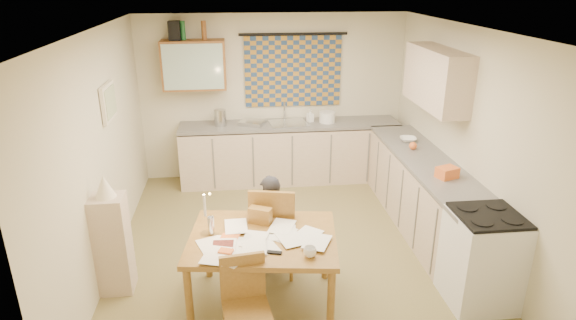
{
  "coord_description": "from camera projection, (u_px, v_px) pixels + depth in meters",
  "views": [
    {
      "loc": [
        -0.58,
        -4.95,
        3.0
      ],
      "look_at": [
        -0.0,
        0.2,
        1.01
      ],
      "focal_mm": 30.0,
      "sensor_mm": 36.0,
      "label": 1
    }
  ],
  "objects": [
    {
      "name": "floor",
      "position": [
        290.0,
        245.0,
        5.73
      ],
      "size": [
        4.0,
        4.5,
        0.02
      ],
      "primitive_type": "cube",
      "color": "brown",
      "rests_on": "ground"
    },
    {
      "name": "ceiling",
      "position": [
        291.0,
        28.0,
        4.83
      ],
      "size": [
        4.0,
        4.5,
        0.02
      ],
      "primitive_type": "cube",
      "color": "white",
      "rests_on": "floor"
    },
    {
      "name": "wall_back",
      "position": [
        273.0,
        97.0,
        7.37
      ],
      "size": [
        4.0,
        0.02,
        2.5
      ],
      "primitive_type": "cube",
      "color": "beige",
      "rests_on": "floor"
    },
    {
      "name": "wall_front",
      "position": [
        330.0,
        258.0,
        3.18
      ],
      "size": [
        4.0,
        0.02,
        2.5
      ],
      "primitive_type": "cube",
      "color": "beige",
      "rests_on": "floor"
    },
    {
      "name": "wall_left",
      "position": [
        101.0,
        153.0,
        5.07
      ],
      "size": [
        0.02,
        4.5,
        2.5
      ],
      "primitive_type": "cube",
      "color": "beige",
      "rests_on": "floor"
    },
    {
      "name": "wall_right",
      "position": [
        465.0,
        139.0,
        5.49
      ],
      "size": [
        0.02,
        4.5,
        2.5
      ],
      "primitive_type": "cube",
      "color": "beige",
      "rests_on": "floor"
    },
    {
      "name": "window_blind",
      "position": [
        293.0,
        71.0,
        7.23
      ],
      "size": [
        1.45,
        0.03,
        1.05
      ],
      "primitive_type": "cube",
      "color": "navy",
      "rests_on": "wall_back"
    },
    {
      "name": "curtain_rod",
      "position": [
        293.0,
        34.0,
        7.01
      ],
      "size": [
        1.6,
        0.04,
        0.04
      ],
      "primitive_type": "cylinder",
      "rotation": [
        0.0,
        1.57,
        0.0
      ],
      "color": "black",
      "rests_on": "wall_back"
    },
    {
      "name": "wall_cabinet",
      "position": [
        194.0,
        65.0,
        6.89
      ],
      "size": [
        0.9,
        0.34,
        0.7
      ],
      "primitive_type": "cube",
      "color": "brown",
      "rests_on": "wall_back"
    },
    {
      "name": "wall_cabinet_glass",
      "position": [
        193.0,
        67.0,
        6.73
      ],
      "size": [
        0.84,
        0.02,
        0.64
      ],
      "primitive_type": "cube",
      "color": "#99B2A5",
      "rests_on": "wall_back"
    },
    {
      "name": "upper_cabinet_right",
      "position": [
        436.0,
        78.0,
        5.76
      ],
      "size": [
        0.34,
        1.3,
        0.7
      ],
      "primitive_type": "cube",
      "color": "tan",
      "rests_on": "wall_right"
    },
    {
      "name": "framed_print",
      "position": [
        108.0,
        102.0,
        5.28
      ],
      "size": [
        0.04,
        0.5,
        0.4
      ],
      "primitive_type": "cube",
      "color": "beige",
      "rests_on": "wall_left"
    },
    {
      "name": "print_canvas",
      "position": [
        111.0,
        102.0,
        5.29
      ],
      "size": [
        0.01,
        0.42,
        0.32
      ],
      "primitive_type": "cube",
      "color": "beige",
      "rests_on": "wall_left"
    },
    {
      "name": "counter_back",
      "position": [
        290.0,
        153.0,
        7.4
      ],
      "size": [
        3.3,
        0.62,
        0.92
      ],
      "color": "tan",
      "rests_on": "floor"
    },
    {
      "name": "counter_right",
      "position": [
        425.0,
        196.0,
        5.94
      ],
      "size": [
        0.62,
        2.95,
        0.92
      ],
      "color": "tan",
      "rests_on": "floor"
    },
    {
      "name": "stove",
      "position": [
        482.0,
        259.0,
        4.59
      ],
      "size": [
        0.61,
        0.61,
        0.95
      ],
      "color": "white",
      "rests_on": "floor"
    },
    {
      "name": "sink",
      "position": [
        288.0,
        126.0,
        7.24
      ],
      "size": [
        0.6,
        0.52,
        0.1
      ],
      "primitive_type": "cube",
      "rotation": [
        0.0,
        0.0,
        0.13
      ],
      "color": "silver",
      "rests_on": "counter_back"
    },
    {
      "name": "tap",
      "position": [
        285.0,
        111.0,
        7.34
      ],
      "size": [
        0.04,
        0.04,
        0.28
      ],
      "primitive_type": "cylinder",
      "rotation": [
        0.0,
        0.0,
        -0.21
      ],
      "color": "silver",
      "rests_on": "counter_back"
    },
    {
      "name": "dish_rack",
      "position": [
        252.0,
        123.0,
        7.16
      ],
      "size": [
        0.44,
        0.42,
        0.06
      ],
      "primitive_type": "cube",
      "rotation": [
        0.0,
        0.0,
        -0.42
      ],
      "color": "silver",
      "rests_on": "counter_back"
    },
    {
      "name": "kettle",
      "position": [
        220.0,
        118.0,
        7.08
      ],
      "size": [
        0.23,
        0.23,
        0.24
      ],
      "primitive_type": "cylinder",
      "rotation": [
        0.0,
        0.0,
        0.3
      ],
      "color": "silver",
      "rests_on": "counter_back"
    },
    {
      "name": "mixing_bowl",
      "position": [
        327.0,
        117.0,
        7.26
      ],
      "size": [
        0.24,
        0.24,
        0.16
      ],
      "primitive_type": "cylinder",
      "rotation": [
        0.0,
        0.0,
        0.0
      ],
      "color": "white",
      "rests_on": "counter_back"
    },
    {
      "name": "soap_bottle",
      "position": [
        310.0,
        116.0,
        7.27
      ],
      "size": [
        0.15,
        0.15,
        0.19
      ],
      "primitive_type": "imported",
      "rotation": [
        0.0,
        0.0,
        0.43
      ],
      "color": "white",
      "rests_on": "counter_back"
    },
    {
      "name": "bowl",
      "position": [
        408.0,
        139.0,
        6.44
      ],
      "size": [
        0.3,
        0.3,
        0.05
      ],
      "primitive_type": "imported",
      "rotation": [
        0.0,
        0.0,
        -0.19
      ],
      "color": "white",
      "rests_on": "counter_right"
    },
    {
      "name": "orange_bag",
      "position": [
        447.0,
        172.0,
        5.27
      ],
      "size": [
        0.26,
        0.23,
        0.12
      ],
      "primitive_type": "cube",
      "rotation": [
        0.0,
        0.0,
        0.35
      ],
      "color": "orange",
      "rests_on": "counter_right"
    },
    {
      "name": "fruit_orange",
      "position": [
        413.0,
        146.0,
        6.13
      ],
      "size": [
        0.1,
        0.1,
        0.1
      ],
      "primitive_type": "sphere",
      "color": "orange",
      "rests_on": "counter_right"
    },
    {
      "name": "speaker",
      "position": [
        174.0,
        31.0,
        6.69
      ],
      "size": [
        0.16,
        0.2,
        0.26
      ],
      "primitive_type": "cube",
      "rotation": [
        0.0,
        0.0,
        0.02
      ],
      "color": "black",
      "rests_on": "wall_cabinet"
    },
    {
      "name": "bottle_green",
      "position": [
        183.0,
        31.0,
        6.71
      ],
      "size": [
        0.07,
        0.07,
        0.26
      ],
      "primitive_type": "cylinder",
      "rotation": [
        0.0,
        0.0,
        0.0
      ],
      "color": "#195926",
      "rests_on": "wall_cabinet"
    },
    {
      "name": "bottle_brown",
      "position": [
        204.0,
        30.0,
        6.74
      ],
      "size": [
        0.08,
        0.08,
        0.26
      ],
      "primitive_type": "cylinder",
      "rotation": [
        0.0,
        0.0,
        -0.09
      ],
      "color": "brown",
      "rests_on": "wall_cabinet"
    },
    {
      "name": "dining_table",
      "position": [
        263.0,
        270.0,
        4.57
      ],
      "size": [
        1.47,
        1.2,
        0.75
      ],
      "rotation": [
        0.0,
        0.0,
        -0.13
      ],
      "color": "brown",
      "rests_on": "floor"
    },
    {
      "name": "chair_far",
      "position": [
        275.0,
        244.0,
        5.13
      ],
      "size": [
        0.55,
        0.55,
        1.02
      ],
      "rotation": [
        0.0,
        0.0,
        2.93
      ],
      "color": "brown",
      "rests_on": "floor"
    },
    {
      "name": "person",
      "position": [
        270.0,
        225.0,
        5.02
      ],
      "size": [
        0.46,
        0.34,
        1.12
      ],
      "primitive_type": "imported",
      "rotation": [
        0.0,
        0.0,
        3.23
      ],
      "color": "black",
      "rests_on": "floor"
    },
    {
      "name": "shelf_stand",
      "position": [
        113.0,
        244.0,
        4.75
      ],
      "size": [
        0.32,
        0.3,
        1.04
      ],
      "primitive_type": "cube",
      "color": "tan",
      "rests_on": "floor"
    },
    {
      "name": "lampshade",
      "position": [
        104.0,
        186.0,
        4.52
      ],
      "size": [
        0.2,
        0.2,
        0.22
      ],
      "primitive_type": "cone",
      "color": "beige",
      "rests_on": "shelf_stand"
    },
    {
      "name": "letter_rack",
      "position": [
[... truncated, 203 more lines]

